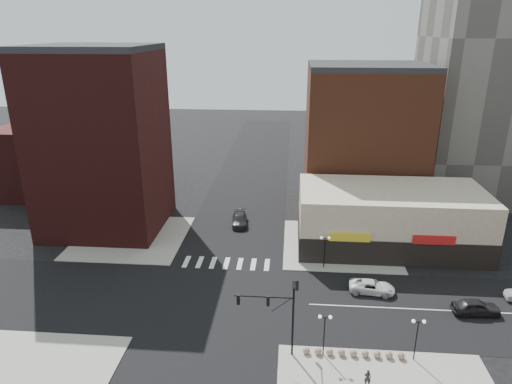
{
  "coord_description": "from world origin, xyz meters",
  "views": [
    {
      "loc": [
        7.67,
        -42.05,
        27.99
      ],
      "look_at": [
        3.92,
        4.52,
        11.0
      ],
      "focal_mm": 32.0,
      "sensor_mm": 36.0,
      "label": 1
    }
  ],
  "objects_px": {
    "street_lamp_se_b": "(418,329)",
    "dark_sedan_north": "(240,220)",
    "traffic_signal": "(282,306)",
    "dark_sedan_east": "(476,307)",
    "street_lamp_se_a": "(325,325)",
    "pedestrian": "(368,378)",
    "street_lamp_ne": "(325,244)",
    "white_suv": "(372,287)"
  },
  "relations": [
    {
      "from": "traffic_signal",
      "to": "white_suv",
      "type": "height_order",
      "value": "traffic_signal"
    },
    {
      "from": "traffic_signal",
      "to": "dark_sedan_east",
      "type": "height_order",
      "value": "traffic_signal"
    },
    {
      "from": "street_lamp_se_b",
      "to": "dark_sedan_east",
      "type": "bearing_deg",
      "value": 43.54
    },
    {
      "from": "street_lamp_se_b",
      "to": "white_suv",
      "type": "height_order",
      "value": "street_lamp_se_b"
    },
    {
      "from": "traffic_signal",
      "to": "dark_sedan_east",
      "type": "relative_size",
      "value": 1.62
    },
    {
      "from": "dark_sedan_north",
      "to": "street_lamp_se_b",
      "type": "bearing_deg",
      "value": -62.9
    },
    {
      "from": "dark_sedan_north",
      "to": "pedestrian",
      "type": "height_order",
      "value": "pedestrian"
    },
    {
      "from": "street_lamp_se_a",
      "to": "white_suv",
      "type": "relative_size",
      "value": 0.83
    },
    {
      "from": "street_lamp_ne",
      "to": "pedestrian",
      "type": "relative_size",
      "value": 2.65
    },
    {
      "from": "dark_sedan_north",
      "to": "pedestrian",
      "type": "distance_m",
      "value": 34.82
    },
    {
      "from": "street_lamp_se_a",
      "to": "dark_sedan_east",
      "type": "xyz_separation_m",
      "value": [
        16.07,
        7.67,
        -2.48
      ]
    },
    {
      "from": "dark_sedan_east",
      "to": "pedestrian",
      "type": "distance_m",
      "value": 16.93
    },
    {
      "from": "street_lamp_se_b",
      "to": "pedestrian",
      "type": "relative_size",
      "value": 2.65
    },
    {
      "from": "street_lamp_se_b",
      "to": "dark_sedan_north",
      "type": "relative_size",
      "value": 0.77
    },
    {
      "from": "street_lamp_ne",
      "to": "pedestrian",
      "type": "xyz_separation_m",
      "value": [
        2.39,
        -19.54,
        -2.39
      ]
    },
    {
      "from": "street_lamp_ne",
      "to": "pedestrian",
      "type": "distance_m",
      "value": 19.83
    },
    {
      "from": "white_suv",
      "to": "pedestrian",
      "type": "distance_m",
      "value": 14.74
    },
    {
      "from": "street_lamp_se_b",
      "to": "pedestrian",
      "type": "xyz_separation_m",
      "value": [
        -4.61,
        -3.54,
        -2.39
      ]
    },
    {
      "from": "street_lamp_se_a",
      "to": "dark_sedan_east",
      "type": "relative_size",
      "value": 0.87
    },
    {
      "from": "white_suv",
      "to": "dark_sedan_east",
      "type": "bearing_deg",
      "value": -101.75
    },
    {
      "from": "street_lamp_se_a",
      "to": "white_suv",
      "type": "bearing_deg",
      "value": 61.16
    },
    {
      "from": "white_suv",
      "to": "pedestrian",
      "type": "bearing_deg",
      "value": 176.04
    },
    {
      "from": "traffic_signal",
      "to": "street_lamp_se_a",
      "type": "xyz_separation_m",
      "value": [
        3.76,
        -0.17,
        -1.67
      ]
    },
    {
      "from": "traffic_signal",
      "to": "dark_sedan_east",
      "type": "distance_m",
      "value": 21.61
    },
    {
      "from": "street_lamp_se_b",
      "to": "street_lamp_ne",
      "type": "bearing_deg",
      "value": 113.63
    },
    {
      "from": "traffic_signal",
      "to": "pedestrian",
      "type": "relative_size",
      "value": 4.95
    },
    {
      "from": "white_suv",
      "to": "dark_sedan_east",
      "type": "relative_size",
      "value": 1.05
    },
    {
      "from": "street_lamp_ne",
      "to": "white_suv",
      "type": "xyz_separation_m",
      "value": [
        5.03,
        -5.05,
        -2.59
      ]
    },
    {
      "from": "street_lamp_se_a",
      "to": "street_lamp_se_b",
      "type": "height_order",
      "value": "same"
    },
    {
      "from": "street_lamp_ne",
      "to": "white_suv",
      "type": "relative_size",
      "value": 0.83
    },
    {
      "from": "white_suv",
      "to": "street_lamp_ne",
      "type": "bearing_deg",
      "value": 51.24
    },
    {
      "from": "street_lamp_se_a",
      "to": "dark_sedan_north",
      "type": "distance_m",
      "value": 30.35
    },
    {
      "from": "street_lamp_ne",
      "to": "dark_sedan_east",
      "type": "bearing_deg",
      "value": -28.94
    },
    {
      "from": "traffic_signal",
      "to": "street_lamp_ne",
      "type": "bearing_deg",
      "value": 73.25
    },
    {
      "from": "dark_sedan_north",
      "to": "street_lamp_ne",
      "type": "bearing_deg",
      "value": -52.62
    },
    {
      "from": "traffic_signal",
      "to": "dark_sedan_east",
      "type": "bearing_deg",
      "value": 20.71
    },
    {
      "from": "dark_sedan_east",
      "to": "dark_sedan_north",
      "type": "xyz_separation_m",
      "value": [
        -26.86,
        20.58,
        -0.03
      ]
    },
    {
      "from": "pedestrian",
      "to": "dark_sedan_east",
      "type": "bearing_deg",
      "value": -135.38
    },
    {
      "from": "dark_sedan_east",
      "to": "traffic_signal",
      "type": "bearing_deg",
      "value": 107.05
    },
    {
      "from": "street_lamp_ne",
      "to": "dark_sedan_north",
      "type": "distance_m",
      "value": 17.19
    },
    {
      "from": "pedestrian",
      "to": "dark_sedan_north",
      "type": "bearing_deg",
      "value": -62.83
    },
    {
      "from": "street_lamp_ne",
      "to": "pedestrian",
      "type": "height_order",
      "value": "street_lamp_ne"
    }
  ]
}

